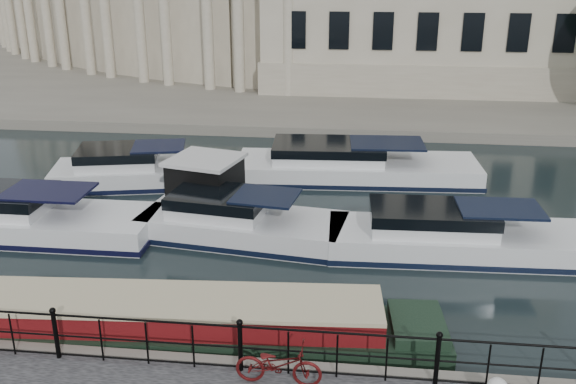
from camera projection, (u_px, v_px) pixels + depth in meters
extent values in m
plane|color=black|center=(258.00, 334.00, 15.73)|extent=(160.00, 160.00, 0.00)
cube|color=#6B665B|center=(334.00, 67.00, 51.99)|extent=(120.00, 42.00, 0.55)
cylinder|color=black|center=(56.00, 335.00, 13.68)|extent=(0.10, 0.10, 1.10)
sphere|color=black|center=(52.00, 311.00, 13.48)|extent=(0.14, 0.14, 0.14)
cylinder|color=black|center=(240.00, 348.00, 13.25)|extent=(0.10, 0.10, 1.10)
sphere|color=black|center=(240.00, 322.00, 13.04)|extent=(0.14, 0.14, 0.14)
cylinder|color=black|center=(437.00, 361.00, 12.82)|extent=(0.10, 0.10, 1.10)
sphere|color=black|center=(440.00, 335.00, 12.61)|extent=(0.14, 0.14, 0.14)
cylinder|color=black|center=(240.00, 327.00, 13.08)|extent=(24.00, 0.05, 0.05)
cylinder|color=black|center=(240.00, 348.00, 13.25)|extent=(24.00, 0.04, 0.04)
cylinder|color=black|center=(241.00, 367.00, 13.41)|extent=(24.00, 0.04, 0.04)
cube|color=#9E937F|center=(416.00, 64.00, 45.31)|extent=(20.30, 14.30, 2.00)
cube|color=#ADA38C|center=(277.00, 1.00, 41.06)|extent=(5.73, 4.06, 11.00)
cylinder|color=#ADA38C|center=(288.00, 14.00, 38.48)|extent=(0.70, 0.70, 9.80)
cylinder|color=#ADA38C|center=(238.00, 13.00, 39.49)|extent=(0.70, 0.70, 9.80)
cylinder|color=#ADA38C|center=(207.00, 12.00, 40.28)|extent=(0.70, 0.70, 9.80)
cylinder|color=#ADA38C|center=(164.00, 10.00, 41.63)|extent=(0.70, 0.70, 9.80)
cylinder|color=#ADA38C|center=(139.00, 8.00, 42.64)|extent=(0.70, 0.70, 9.80)
cylinder|color=#ADA38C|center=(104.00, 7.00, 44.31)|extent=(0.70, 0.70, 9.80)
cylinder|color=#ADA38C|center=(85.00, 5.00, 45.53)|extent=(0.70, 0.70, 9.80)
cylinder|color=#ADA38C|center=(59.00, 3.00, 47.50)|extent=(0.70, 0.70, 9.80)
cylinder|color=#ADA38C|center=(45.00, 2.00, 48.91)|extent=(0.70, 0.70, 9.80)
cylinder|color=#ADA38C|center=(27.00, 0.00, 51.15)|extent=(0.70, 0.70, 9.80)
imported|color=#4B0D0D|center=(279.00, 364.00, 12.86)|extent=(1.78, 0.67, 0.92)
cube|color=black|center=(125.00, 337.00, 15.40)|extent=(15.41, 3.06, 0.92)
cube|color=#630E11|center=(123.00, 314.00, 15.17)|extent=(12.33, 2.55, 0.71)
cube|color=#C2B48C|center=(121.00, 299.00, 15.04)|extent=(12.34, 2.61, 0.10)
cube|color=#6B665B|center=(207.00, 213.00, 23.03)|extent=(3.69, 3.30, 0.26)
cube|color=black|center=(206.00, 185.00, 22.67)|extent=(2.54, 2.54, 1.89)
cube|color=silver|center=(205.00, 159.00, 22.34)|extent=(2.80, 2.80, 0.13)
cube|color=white|center=(22.00, 228.00, 21.35)|extent=(9.01, 2.76, 1.20)
cube|color=black|center=(22.00, 230.00, 21.38)|extent=(9.10, 2.79, 0.18)
cube|color=black|center=(48.00, 191.00, 20.77)|extent=(2.71, 1.93, 0.08)
cube|color=silver|center=(243.00, 233.00, 20.99)|extent=(6.90, 3.48, 1.20)
cube|color=black|center=(243.00, 235.00, 21.02)|extent=(6.97, 3.51, 0.18)
cube|color=silver|center=(219.00, 206.00, 20.88)|extent=(3.24, 2.52, 0.90)
cube|color=black|center=(266.00, 196.00, 20.34)|extent=(2.21, 2.07, 0.08)
cube|color=white|center=(462.00, 248.00, 19.89)|extent=(8.35, 2.77, 1.20)
cube|color=black|center=(462.00, 250.00, 19.92)|extent=(8.43, 2.80, 0.18)
cube|color=white|center=(432.00, 222.00, 19.68)|extent=(3.79, 2.17, 0.90)
cube|color=black|center=(500.00, 208.00, 19.35)|extent=(2.54, 1.83, 0.08)
cube|color=silver|center=(141.00, 179.00, 26.09)|extent=(7.23, 4.13, 1.20)
cube|color=black|center=(141.00, 180.00, 26.12)|extent=(7.30, 4.17, 0.18)
cube|color=silver|center=(118.00, 159.00, 25.72)|extent=(3.47, 2.83, 0.90)
cube|color=black|center=(159.00, 146.00, 25.71)|extent=(2.41, 2.29, 0.08)
cube|color=white|center=(357.00, 174.00, 26.66)|extent=(10.05, 3.63, 1.20)
cube|color=black|center=(356.00, 176.00, 26.69)|extent=(10.15, 3.66, 0.18)
cube|color=white|center=(328.00, 154.00, 26.44)|extent=(4.58, 2.77, 0.90)
cube|color=black|center=(387.00, 143.00, 26.13)|extent=(3.08, 2.32, 0.08)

